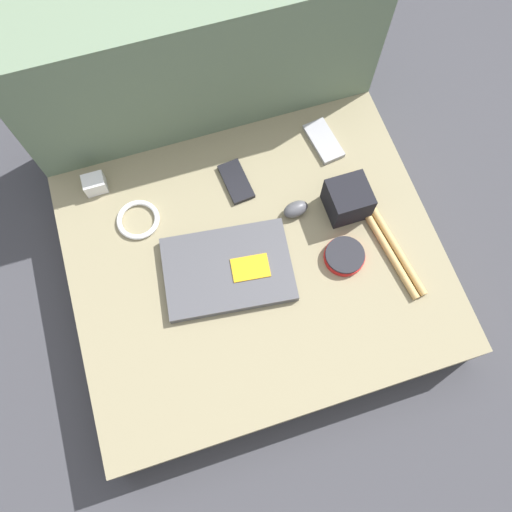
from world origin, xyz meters
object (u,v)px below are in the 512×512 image
Objects in this scene: speaker_puck at (344,256)px; charger_brick at (95,184)px; laptop at (228,269)px; phone_black at (236,181)px; phone_silver at (324,141)px; camera_pouch at (348,199)px; computer_mouse at (296,209)px.

charger_brick is (-0.54, 0.37, 0.01)m from speaker_puck.
laptop is 2.66× the size of phone_black.
speaker_puck reaches higher than phone_silver.
camera_pouch is at bearing 19.75° from laptop.
laptop is at bearing -116.98° from phone_black.
laptop is 0.41m from charger_brick.
camera_pouch is (0.25, -0.15, 0.04)m from phone_black.
speaker_puck is at bearing -3.62° from laptop.
computer_mouse reaches higher than laptop.
camera_pouch is (-0.01, -0.20, 0.04)m from phone_silver.
computer_mouse is 0.22m from phone_silver.
speaker_puck is 0.74× the size of phone_silver.
speaker_puck is 0.14m from camera_pouch.
speaker_puck is (0.28, -0.05, -0.00)m from laptop.
camera_pouch is 0.64m from charger_brick.
computer_mouse reaches higher than phone_silver.
phone_silver is at bearing 78.47° from speaker_puck.
speaker_puck is 0.33m from phone_silver.
computer_mouse is 0.71× the size of speaker_puck.
phone_black is (-0.26, -0.05, -0.00)m from phone_silver.
charger_brick is at bearing 167.83° from phone_silver.
charger_brick reaches higher than phone_black.
charger_brick reaches higher than phone_silver.
speaker_puck is 0.34m from phone_black.
phone_black is at bearing 75.77° from laptop.
charger_brick reaches higher than laptop.
charger_brick is (-0.47, 0.22, 0.00)m from computer_mouse.
speaker_puck is at bearing -61.16° from phone_black.
laptop is at bearing -50.92° from charger_brick.
phone_black is 1.24× the size of camera_pouch.
phone_silver reaches higher than phone_black.
charger_brick is at bearing 157.52° from camera_pouch.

